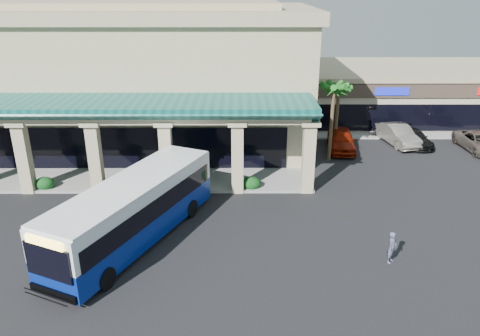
{
  "coord_description": "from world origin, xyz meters",
  "views": [
    {
      "loc": [
        1.56,
        -22.5,
        12.7
      ],
      "look_at": [
        1.66,
        3.8,
        2.2
      ],
      "focal_mm": 35.0,
      "sensor_mm": 36.0,
      "label": 1
    }
  ],
  "objects_px": {
    "pedestrian": "(392,247)",
    "car_white": "(398,135)",
    "transit_bus": "(134,212)",
    "car_silver": "(341,140)",
    "car_gray": "(480,142)",
    "car_red": "(414,138)"
  },
  "relations": [
    {
      "from": "car_silver",
      "to": "pedestrian",
      "type": "bearing_deg",
      "value": -87.27
    },
    {
      "from": "pedestrian",
      "to": "car_white",
      "type": "bearing_deg",
      "value": 21.35
    },
    {
      "from": "car_white",
      "to": "car_silver",
      "type": "bearing_deg",
      "value": -175.65
    },
    {
      "from": "pedestrian",
      "to": "car_gray",
      "type": "distance_m",
      "value": 20.06
    },
    {
      "from": "car_silver",
      "to": "car_gray",
      "type": "xyz_separation_m",
      "value": [
        11.1,
        -0.27,
        -0.12
      ]
    },
    {
      "from": "car_silver",
      "to": "car_red",
      "type": "bearing_deg",
      "value": 15.87
    },
    {
      "from": "car_white",
      "to": "car_red",
      "type": "distance_m",
      "value": 1.34
    },
    {
      "from": "car_silver",
      "to": "car_gray",
      "type": "bearing_deg",
      "value": 4.53
    },
    {
      "from": "transit_bus",
      "to": "car_red",
      "type": "bearing_deg",
      "value": 62.15
    },
    {
      "from": "car_white",
      "to": "car_gray",
      "type": "relative_size",
      "value": 0.95
    },
    {
      "from": "car_white",
      "to": "car_red",
      "type": "relative_size",
      "value": 1.15
    },
    {
      "from": "pedestrian",
      "to": "transit_bus",
      "type": "bearing_deg",
      "value": 120.64
    },
    {
      "from": "transit_bus",
      "to": "pedestrian",
      "type": "xyz_separation_m",
      "value": [
        12.76,
        -2.06,
        -0.88
      ]
    },
    {
      "from": "pedestrian",
      "to": "car_silver",
      "type": "relative_size",
      "value": 0.32
    },
    {
      "from": "pedestrian",
      "to": "car_silver",
      "type": "distance_m",
      "value": 16.37
    },
    {
      "from": "car_white",
      "to": "pedestrian",
      "type": "bearing_deg",
      "value": -119.71
    },
    {
      "from": "pedestrian",
      "to": "car_red",
      "type": "distance_m",
      "value": 18.88
    },
    {
      "from": "pedestrian",
      "to": "car_white",
      "type": "distance_m",
      "value": 18.7
    },
    {
      "from": "car_silver",
      "to": "car_white",
      "type": "bearing_deg",
      "value": 21.51
    },
    {
      "from": "car_gray",
      "to": "car_silver",
      "type": "bearing_deg",
      "value": 175.67
    },
    {
      "from": "car_white",
      "to": "car_red",
      "type": "height_order",
      "value": "car_white"
    },
    {
      "from": "transit_bus",
      "to": "pedestrian",
      "type": "relative_size",
      "value": 7.48
    }
  ]
}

